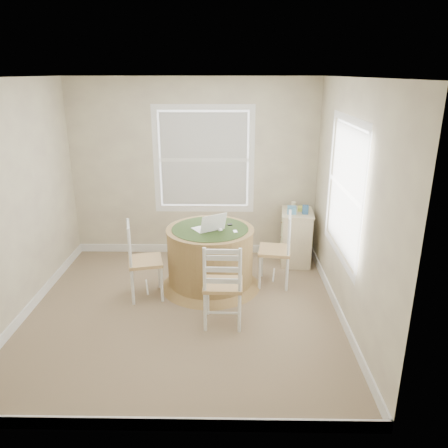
{
  "coord_description": "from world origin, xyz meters",
  "views": [
    {
      "loc": [
        0.54,
        -4.47,
        2.65
      ],
      "look_at": [
        0.46,
        0.45,
        0.93
      ],
      "focal_mm": 35.0,
      "sensor_mm": 36.0,
      "label": 1
    }
  ],
  "objects_px": {
    "round_table": "(210,255)",
    "laptop": "(209,227)",
    "chair_near": "(223,284)",
    "chair_right": "(275,250)",
    "chair_left": "(145,261)",
    "corner_chest": "(296,237)"
  },
  "relations": [
    {
      "from": "laptop",
      "to": "corner_chest",
      "type": "bearing_deg",
      "value": -179.14
    },
    {
      "from": "corner_chest",
      "to": "chair_near",
      "type": "bearing_deg",
      "value": -116.86
    },
    {
      "from": "chair_left",
      "to": "chair_right",
      "type": "distance_m",
      "value": 1.65
    },
    {
      "from": "round_table",
      "to": "chair_left",
      "type": "bearing_deg",
      "value": -170.35
    },
    {
      "from": "chair_right",
      "to": "laptop",
      "type": "relative_size",
      "value": 2.09
    },
    {
      "from": "round_table",
      "to": "laptop",
      "type": "distance_m",
      "value": 0.4
    },
    {
      "from": "laptop",
      "to": "corner_chest",
      "type": "distance_m",
      "value": 1.52
    },
    {
      "from": "chair_near",
      "to": "chair_right",
      "type": "distance_m",
      "value": 1.17
    },
    {
      "from": "chair_near",
      "to": "round_table",
      "type": "bearing_deg",
      "value": -77.22
    },
    {
      "from": "laptop",
      "to": "corner_chest",
      "type": "height_order",
      "value": "laptop"
    },
    {
      "from": "corner_chest",
      "to": "round_table",
      "type": "bearing_deg",
      "value": -142.57
    },
    {
      "from": "chair_left",
      "to": "round_table",
      "type": "bearing_deg",
      "value": -83.3
    },
    {
      "from": "chair_left",
      "to": "chair_near",
      "type": "relative_size",
      "value": 1.0
    },
    {
      "from": "chair_left",
      "to": "corner_chest",
      "type": "distance_m",
      "value": 2.25
    },
    {
      "from": "chair_near",
      "to": "chair_right",
      "type": "height_order",
      "value": "same"
    },
    {
      "from": "chair_near",
      "to": "laptop",
      "type": "height_order",
      "value": "laptop"
    },
    {
      "from": "chair_left",
      "to": "laptop",
      "type": "relative_size",
      "value": 2.09
    },
    {
      "from": "round_table",
      "to": "laptop",
      "type": "xyz_separation_m",
      "value": [
        -0.01,
        -0.04,
        0.39
      ]
    },
    {
      "from": "chair_left",
      "to": "chair_right",
      "type": "bearing_deg",
      "value": -90.79
    },
    {
      "from": "chair_right",
      "to": "chair_left",
      "type": "bearing_deg",
      "value": -69.2
    },
    {
      "from": "chair_right",
      "to": "laptop",
      "type": "height_order",
      "value": "laptop"
    },
    {
      "from": "round_table",
      "to": "chair_right",
      "type": "xyz_separation_m",
      "value": [
        0.83,
        0.08,
        0.04
      ]
    }
  ]
}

